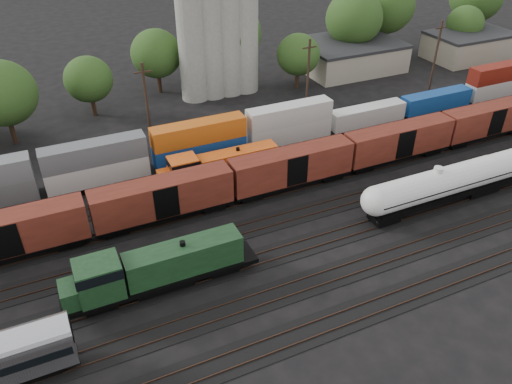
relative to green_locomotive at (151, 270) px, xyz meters
name	(u,v)px	position (x,y,z in m)	size (l,w,h in m)	color
ground	(308,212)	(18.99, 5.00, -2.68)	(600.00, 600.00, 0.00)	black
tracks	(308,212)	(18.99, 5.00, -2.63)	(180.00, 33.20, 0.20)	black
green_locomotive	(151,270)	(0.00, 0.00, 0.00)	(17.77, 3.14, 4.70)	black
tank_car_a	(435,186)	(31.97, 0.00, 0.26)	(19.01, 3.40, 4.98)	white
orange_locomotive	(217,166)	(11.93, 15.00, -0.32)	(16.41, 2.73, 4.10)	black
boxcar_string	(230,181)	(11.70, 10.00, 0.44)	(122.80, 2.90, 4.20)	black
container_wall	(208,144)	(12.67, 20.00, 0.12)	(160.00, 2.60, 5.80)	black
grain_silo	(217,27)	(22.28, 41.00, 8.58)	(13.40, 5.00, 29.00)	gray
industrial_sheds	(239,78)	(25.62, 40.25, -0.12)	(119.38, 17.26, 5.10)	#9E937F
tree_band	(158,47)	(13.47, 44.41, 5.52)	(161.93, 22.67, 14.44)	black
utility_poles	(232,91)	(18.99, 27.00, 3.54)	(122.20, 0.36, 12.00)	black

